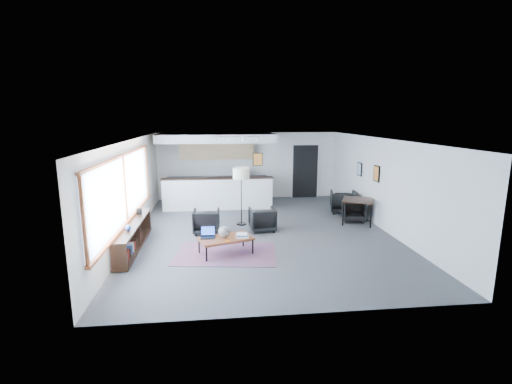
{
  "coord_description": "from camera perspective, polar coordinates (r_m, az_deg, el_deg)",
  "views": [
    {
      "loc": [
        -1.27,
        -9.98,
        3.2
      ],
      "look_at": [
        -0.12,
        0.4,
        1.07
      ],
      "focal_mm": 26.0,
      "sensor_mm": 36.0,
      "label": 1
    }
  ],
  "objects": [
    {
      "name": "book_stack",
      "position": [
        8.82,
        -2.14,
        -6.68
      ],
      "size": [
        0.32,
        0.26,
        0.09
      ],
      "rotation": [
        0.0,
        0.0,
        -0.07
      ],
      "color": "silver",
      "rests_on": "coffee_table"
    },
    {
      "name": "kilim_rug",
      "position": [
        8.96,
        -4.65,
        -9.41
      ],
      "size": [
        2.55,
        1.91,
        0.01
      ],
      "rotation": [
        0.0,
        0.0,
        -0.14
      ],
      "color": "#61374B",
      "rests_on": "floor"
    },
    {
      "name": "kitchenette",
      "position": [
        13.81,
        -5.99,
        3.87
      ],
      "size": [
        4.2,
        1.96,
        2.6
      ],
      "color": "white",
      "rests_on": "floor"
    },
    {
      "name": "laptop",
      "position": [
        8.89,
        -7.4,
        -6.42
      ],
      "size": [
        0.35,
        0.29,
        0.25
      ],
      "rotation": [
        0.0,
        0.0,
        -0.02
      ],
      "color": "black",
      "rests_on": "coffee_table"
    },
    {
      "name": "coffee_table",
      "position": [
        8.83,
        -4.69,
        -7.19
      ],
      "size": [
        1.38,
        1.03,
        0.4
      ],
      "rotation": [
        0.0,
        0.0,
        0.33
      ],
      "color": "brown",
      "rests_on": "floor"
    },
    {
      "name": "track_light",
      "position": [
        12.21,
        -3.16,
        8.34
      ],
      "size": [
        1.6,
        0.07,
        0.15
      ],
      "color": "silver",
      "rests_on": "room"
    },
    {
      "name": "dining_chair_far",
      "position": [
        12.9,
        13.18,
        -1.58
      ],
      "size": [
        0.81,
        0.78,
        0.69
      ],
      "primitive_type": "imported",
      "rotation": [
        0.0,
        0.0,
        2.89
      ],
      "color": "black",
      "rests_on": "floor"
    },
    {
      "name": "armchair_left",
      "position": [
        10.45,
        -7.64,
        -4.31
      ],
      "size": [
        0.74,
        0.7,
        0.74
      ],
      "primitive_type": "imported",
      "rotation": [
        0.0,
        0.0,
        3.1
      ],
      "color": "black",
      "rests_on": "floor"
    },
    {
      "name": "room",
      "position": [
        10.24,
        0.91,
        0.82
      ],
      "size": [
        7.02,
        9.02,
        2.62
      ],
      "color": "#464648",
      "rests_on": "ground"
    },
    {
      "name": "coaster",
      "position": [
        8.59,
        -4.41,
        -7.49
      ],
      "size": [
        0.14,
        0.14,
        0.01
      ],
      "rotation": [
        0.0,
        0.0,
        -0.41
      ],
      "color": "#E5590C",
      "rests_on": "coffee_table"
    },
    {
      "name": "dining_table",
      "position": [
        11.61,
        15.42,
        -1.41
      ],
      "size": [
        1.17,
        1.17,
        0.75
      ],
      "rotation": [
        0.0,
        0.0,
        -0.41
      ],
      "color": "black",
      "rests_on": "floor"
    },
    {
      "name": "floor_lamp",
      "position": [
        10.94,
        -2.3,
        2.57
      ],
      "size": [
        0.63,
        0.63,
        1.73
      ],
      "rotation": [
        0.0,
        0.0,
        -0.32
      ],
      "color": "black",
      "rests_on": "floor"
    },
    {
      "name": "microwave",
      "position": [
        14.32,
        -2.02,
        3.08
      ],
      "size": [
        0.55,
        0.36,
        0.34
      ],
      "primitive_type": "imported",
      "rotation": [
        0.0,
        0.0,
        -0.17
      ],
      "color": "black",
      "rests_on": "kitchenette"
    },
    {
      "name": "ceramic_pot",
      "position": [
        8.81,
        -4.96,
        -6.1
      ],
      "size": [
        0.27,
        0.27,
        0.27
      ],
      "rotation": [
        0.0,
        0.0,
        0.15
      ],
      "color": "gray",
      "rests_on": "coffee_table"
    },
    {
      "name": "dining_chair_near",
      "position": [
        11.9,
        14.79,
        -3.0
      ],
      "size": [
        0.66,
        0.64,
        0.59
      ],
      "primitive_type": "imported",
      "rotation": [
        0.0,
        0.0,
        -0.2
      ],
      "color": "black",
      "rests_on": "floor"
    },
    {
      "name": "wall_art_lower",
      "position": [
        11.53,
        18.04,
        2.72
      ],
      "size": [
        0.03,
        0.38,
        0.48
      ],
      "color": "black",
      "rests_on": "room"
    },
    {
      "name": "console",
      "position": [
        9.6,
        -18.35,
        -6.52
      ],
      "size": [
        0.35,
        3.0,
        0.8
      ],
      "color": "black",
      "rests_on": "floor"
    },
    {
      "name": "armchair_right",
      "position": [
        10.58,
        0.99,
        -4.05
      ],
      "size": [
        0.75,
        0.71,
        0.72
      ],
      "primitive_type": "imported",
      "rotation": [
        0.0,
        0.0,
        3.21
      ],
      "color": "black",
      "rests_on": "floor"
    },
    {
      "name": "wall_art_upper",
      "position": [
        12.72,
        15.64,
        3.41
      ],
      "size": [
        0.03,
        0.34,
        0.44
      ],
      "color": "black",
      "rests_on": "room"
    },
    {
      "name": "window",
      "position": [
        9.5,
        -19.56,
        0.26
      ],
      "size": [
        0.1,
        5.95,
        1.66
      ],
      "color": "#8CBFFF",
      "rests_on": "room"
    },
    {
      "name": "doorway",
      "position": [
        14.98,
        7.53,
        3.26
      ],
      "size": [
        1.1,
        0.12,
        2.15
      ],
      "color": "black",
      "rests_on": "room"
    }
  ]
}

